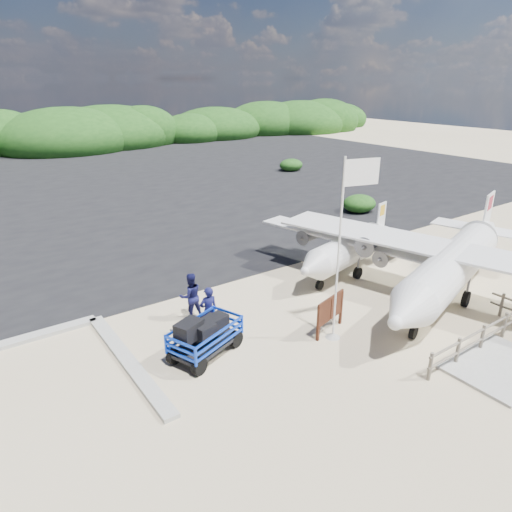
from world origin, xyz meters
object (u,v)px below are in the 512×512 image
(baggage_cart, at_px, (206,354))
(flagpole, at_px, (333,337))
(crew_a, at_px, (209,311))
(crew_b, at_px, (191,296))
(aircraft_large, at_px, (185,178))
(signboard, at_px, (329,332))

(baggage_cart, distance_m, flagpole, 4.73)
(flagpole, distance_m, crew_a, 4.72)
(flagpole, xyz_separation_m, crew_b, (-3.58, 4.37, 0.96))
(aircraft_large, bearing_deg, flagpole, 56.60)
(flagpole, height_order, aircraft_large, flagpole)
(signboard, relative_size, crew_a, 0.96)
(crew_a, relative_size, aircraft_large, 0.12)
(signboard, height_order, crew_b, crew_b)
(signboard, xyz_separation_m, crew_a, (-3.78, 2.51, 0.96))
(crew_b, distance_m, aircraft_large, 27.83)
(crew_a, xyz_separation_m, crew_b, (0.04, 1.49, 0.00))
(flagpole, bearing_deg, signboard, 65.74)
(baggage_cart, height_order, aircraft_large, aircraft_large)
(crew_a, height_order, crew_b, crew_b)
(crew_a, distance_m, crew_b, 1.49)
(signboard, distance_m, crew_b, 5.56)
(flagpole, xyz_separation_m, crew_a, (-3.61, 2.88, 0.96))
(baggage_cart, relative_size, aircraft_large, 0.18)
(signboard, distance_m, crew_a, 4.64)
(crew_a, bearing_deg, crew_b, -85.85)
(aircraft_large, bearing_deg, crew_b, 46.89)
(baggage_cart, xyz_separation_m, signboard, (4.57, -1.36, 0.00))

